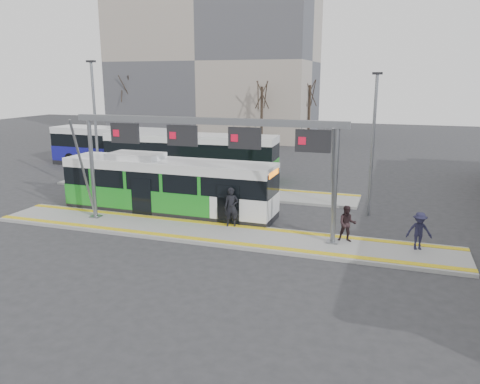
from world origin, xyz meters
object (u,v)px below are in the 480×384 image
at_px(hero_bus, 168,187).
at_px(passenger_b, 347,224).
at_px(gantry, 205,141).
at_px(passenger_c, 419,231).
at_px(passenger_a, 231,207).

distance_m(hero_bus, passenger_b, 9.81).
distance_m(gantry, passenger_b, 7.23).
height_order(gantry, passenger_c, gantry).
bearing_deg(passenger_c, hero_bus, 159.58).
distance_m(passenger_a, passenger_c, 8.39).
distance_m(gantry, passenger_c, 9.90).
bearing_deg(hero_bus, gantry, -36.18).
height_order(gantry, passenger_b, gantry).
bearing_deg(hero_bus, passenger_b, -11.22).
relative_size(gantry, passenger_a, 6.93).
bearing_deg(passenger_a, hero_bus, 144.69).
relative_size(hero_bus, passenger_b, 7.22).
xyz_separation_m(hero_bus, passenger_b, (9.59, -2.02, -0.50)).
bearing_deg(passenger_b, passenger_c, -10.83).
relative_size(passenger_a, passenger_b, 1.17).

